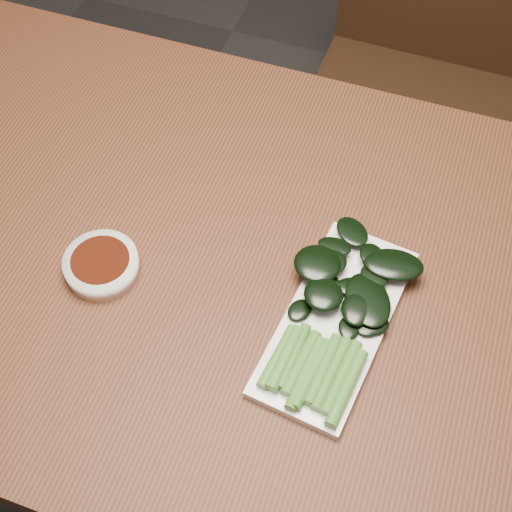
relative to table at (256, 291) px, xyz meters
name	(u,v)px	position (x,y,z in m)	size (l,w,h in m)	color
ground	(256,445)	(0.00, 0.00, -0.68)	(6.00, 6.00, 0.00)	#282626
table	(256,291)	(0.00, 0.00, 0.00)	(1.40, 0.80, 0.75)	#4F2816
chair_far	(419,77)	(0.12, 0.76, -0.19)	(0.47, 0.47, 0.89)	black
sauce_bowl	(102,265)	(-0.20, -0.08, 0.09)	(0.10, 0.10, 0.03)	white
serving_plate	(336,322)	(0.13, -0.05, 0.08)	(0.16, 0.31, 0.01)	white
gai_lan	(336,318)	(0.13, -0.06, 0.10)	(0.18, 0.31, 0.03)	#48832D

